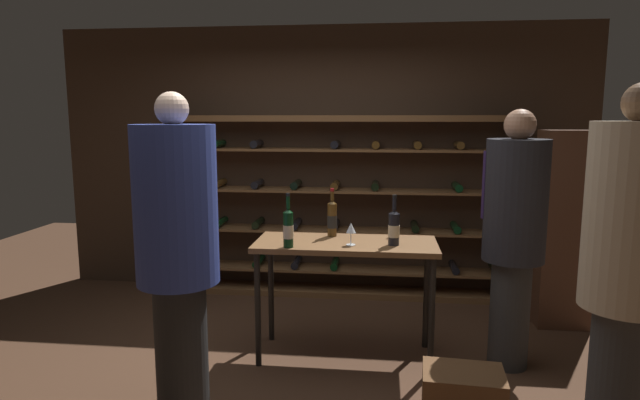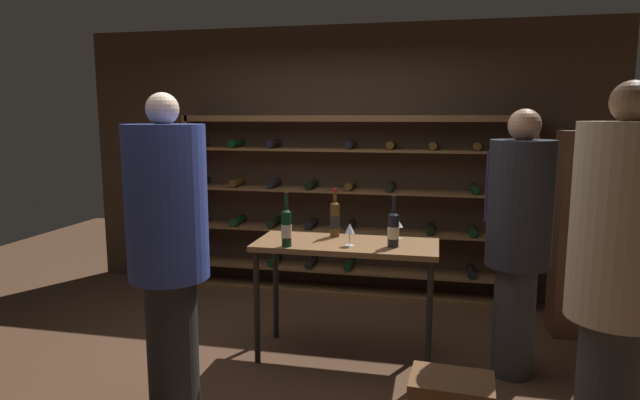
{
  "view_description": "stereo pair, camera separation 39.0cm",
  "coord_description": "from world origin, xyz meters",
  "px_view_note": "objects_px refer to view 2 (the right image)",
  "views": [
    {
      "loc": [
        0.63,
        -3.53,
        1.8
      ],
      "look_at": [
        0.19,
        0.3,
        1.21
      ],
      "focal_mm": 30.11,
      "sensor_mm": 36.0,
      "label": 1
    },
    {
      "loc": [
        1.01,
        -3.46,
        1.8
      ],
      "look_at": [
        0.19,
        0.3,
        1.21
      ],
      "focal_mm": 30.11,
      "sensor_mm": 36.0,
      "label": 2
    }
  ],
  "objects_px": {
    "person_guest_blue_shirt": "(618,270)",
    "wine_bottle_gold_foil": "(393,229)",
    "person_guest_khaki": "(518,233)",
    "wine_glass_stemmed_center": "(398,225)",
    "person_host_in_suit": "(168,240)",
    "tasting_table": "(346,255)",
    "wine_bottle_red_label": "(335,219)",
    "wine_rack": "(350,207)",
    "wine_glass_stemmed_right": "(350,230)",
    "wine_bottle_black_capsule": "(286,227)",
    "display_cabinet": "(583,235)"
  },
  "relations": [
    {
      "from": "wine_bottle_red_label",
      "to": "wine_glass_stemmed_right",
      "type": "relative_size",
      "value": 2.28
    },
    {
      "from": "tasting_table",
      "to": "person_guest_khaki",
      "type": "xyz_separation_m",
      "value": [
        1.2,
        -0.02,
        0.23
      ]
    },
    {
      "from": "person_host_in_suit",
      "to": "wine_bottle_gold_foil",
      "type": "relative_size",
      "value": 5.32
    },
    {
      "from": "tasting_table",
      "to": "wine_bottle_gold_foil",
      "type": "distance_m",
      "value": 0.42
    },
    {
      "from": "display_cabinet",
      "to": "wine_bottle_black_capsule",
      "type": "distance_m",
      "value": 2.48
    },
    {
      "from": "tasting_table",
      "to": "wine_glass_stemmed_center",
      "type": "height_order",
      "value": "wine_glass_stemmed_center"
    },
    {
      "from": "wine_bottle_red_label",
      "to": "wine_glass_stemmed_center",
      "type": "distance_m",
      "value": 0.48
    },
    {
      "from": "person_host_in_suit",
      "to": "wine_glass_stemmed_right",
      "type": "height_order",
      "value": "person_host_in_suit"
    },
    {
      "from": "person_guest_khaki",
      "to": "wine_glass_stemmed_right",
      "type": "height_order",
      "value": "person_guest_khaki"
    },
    {
      "from": "person_guest_blue_shirt",
      "to": "wine_bottle_gold_foil",
      "type": "relative_size",
      "value": 5.38
    },
    {
      "from": "person_guest_khaki",
      "to": "person_guest_blue_shirt",
      "type": "height_order",
      "value": "person_guest_blue_shirt"
    },
    {
      "from": "wine_rack",
      "to": "person_guest_blue_shirt",
      "type": "relative_size",
      "value": 1.75
    },
    {
      "from": "wine_glass_stemmed_right",
      "to": "wine_bottle_black_capsule",
      "type": "bearing_deg",
      "value": -165.61
    },
    {
      "from": "display_cabinet",
      "to": "person_guest_blue_shirt",
      "type": "bearing_deg",
      "value": -99.76
    },
    {
      "from": "wine_bottle_black_capsule",
      "to": "wine_glass_stemmed_right",
      "type": "bearing_deg",
      "value": 14.39
    },
    {
      "from": "person_guest_khaki",
      "to": "person_host_in_suit",
      "type": "bearing_deg",
      "value": 105.63
    },
    {
      "from": "wine_rack",
      "to": "wine_glass_stemmed_right",
      "type": "distance_m",
      "value": 1.57
    },
    {
      "from": "wine_bottle_black_capsule",
      "to": "person_host_in_suit",
      "type": "bearing_deg",
      "value": -125.7
    },
    {
      "from": "wine_bottle_red_label",
      "to": "tasting_table",
      "type": "bearing_deg",
      "value": -56.01
    },
    {
      "from": "wine_bottle_red_label",
      "to": "person_guest_khaki",
      "type": "bearing_deg",
      "value": -8.55
    },
    {
      "from": "person_guest_khaki",
      "to": "wine_glass_stemmed_center",
      "type": "xyz_separation_m",
      "value": [
        -0.83,
        0.21,
        -0.02
      ]
    },
    {
      "from": "wine_bottle_red_label",
      "to": "wine_rack",
      "type": "bearing_deg",
      "value": 93.67
    },
    {
      "from": "wine_bottle_red_label",
      "to": "display_cabinet",
      "type": "bearing_deg",
      "value": 19.69
    },
    {
      "from": "tasting_table",
      "to": "wine_bottle_red_label",
      "type": "distance_m",
      "value": 0.32
    },
    {
      "from": "wine_bottle_red_label",
      "to": "wine_glass_stemmed_right",
      "type": "xyz_separation_m",
      "value": [
        0.16,
        -0.28,
        -0.02
      ]
    },
    {
      "from": "person_host_in_suit",
      "to": "wine_bottle_gold_foil",
      "type": "distance_m",
      "value": 1.55
    },
    {
      "from": "display_cabinet",
      "to": "wine_bottle_red_label",
      "type": "bearing_deg",
      "value": -160.31
    },
    {
      "from": "wine_rack",
      "to": "wine_glass_stemmed_center",
      "type": "distance_m",
      "value": 1.37
    },
    {
      "from": "wine_rack",
      "to": "wine_glass_stemmed_center",
      "type": "relative_size",
      "value": 23.16
    },
    {
      "from": "tasting_table",
      "to": "wine_bottle_black_capsule",
      "type": "distance_m",
      "value": 0.51
    },
    {
      "from": "person_guest_blue_shirt",
      "to": "person_guest_khaki",
      "type": "bearing_deg",
      "value": -98.15
    },
    {
      "from": "person_host_in_suit",
      "to": "person_guest_blue_shirt",
      "type": "relative_size",
      "value": 0.99
    },
    {
      "from": "person_host_in_suit",
      "to": "tasting_table",
      "type": "bearing_deg",
      "value": 85.15
    },
    {
      "from": "tasting_table",
      "to": "wine_bottle_gold_foil",
      "type": "xyz_separation_m",
      "value": [
        0.35,
        -0.06,
        0.23
      ]
    },
    {
      "from": "wine_rack",
      "to": "wine_bottle_gold_foil",
      "type": "xyz_separation_m",
      "value": [
        0.55,
        -1.5,
        0.11
      ]
    },
    {
      "from": "person_host_in_suit",
      "to": "display_cabinet",
      "type": "xyz_separation_m",
      "value": [
        2.75,
        1.82,
        -0.23
      ]
    },
    {
      "from": "person_guest_khaki",
      "to": "person_guest_blue_shirt",
      "type": "distance_m",
      "value": 1.14
    },
    {
      "from": "display_cabinet",
      "to": "wine_glass_stemmed_center",
      "type": "bearing_deg",
      "value": -154.99
    },
    {
      "from": "display_cabinet",
      "to": "wine_bottle_red_label",
      "type": "relative_size",
      "value": 4.56
    },
    {
      "from": "person_host_in_suit",
      "to": "person_guest_blue_shirt",
      "type": "distance_m",
      "value": 2.41
    },
    {
      "from": "person_host_in_suit",
      "to": "wine_glass_stemmed_center",
      "type": "height_order",
      "value": "person_host_in_suit"
    },
    {
      "from": "wine_bottle_gold_foil",
      "to": "wine_glass_stemmed_right",
      "type": "relative_size",
      "value": 2.24
    },
    {
      "from": "person_guest_khaki",
      "to": "display_cabinet",
      "type": "distance_m",
      "value": 1.11
    },
    {
      "from": "person_guest_blue_shirt",
      "to": "wine_bottle_black_capsule",
      "type": "distance_m",
      "value": 2.09
    },
    {
      "from": "wine_bottle_gold_foil",
      "to": "person_guest_blue_shirt",
      "type": "bearing_deg",
      "value": -43.08
    },
    {
      "from": "wine_rack",
      "to": "tasting_table",
      "type": "distance_m",
      "value": 1.46
    },
    {
      "from": "person_host_in_suit",
      "to": "person_guest_khaki",
      "type": "distance_m",
      "value": 2.31
    },
    {
      "from": "person_host_in_suit",
      "to": "person_guest_khaki",
      "type": "height_order",
      "value": "person_host_in_suit"
    },
    {
      "from": "wine_rack",
      "to": "wine_bottle_red_label",
      "type": "height_order",
      "value": "wine_rack"
    },
    {
      "from": "wine_rack",
      "to": "tasting_table",
      "type": "bearing_deg",
      "value": -82.1
    }
  ]
}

